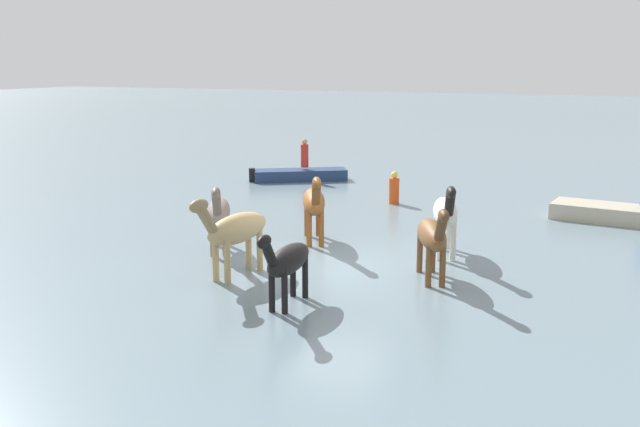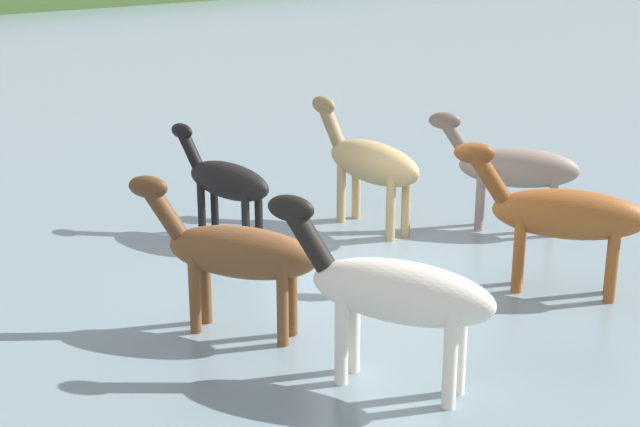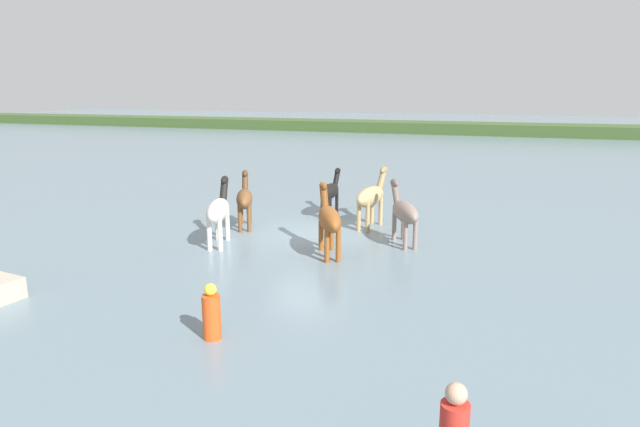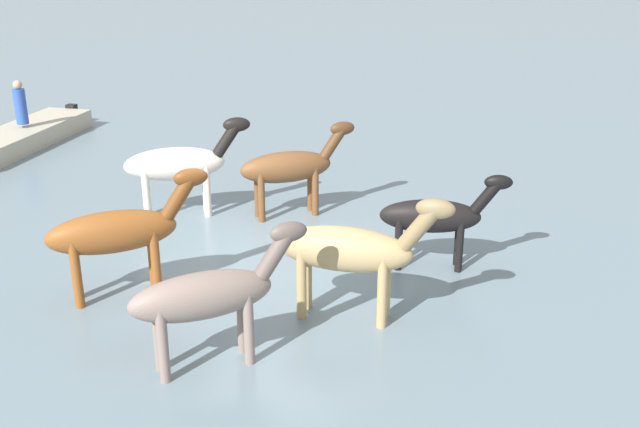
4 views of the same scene
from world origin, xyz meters
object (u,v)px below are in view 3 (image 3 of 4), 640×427
horse_rear_stallion (329,219)px  horse_gray_outer (404,212)px  horse_pinto_flank (218,210)px  horse_dun_straggler (245,198)px  buoy_channel_marker (212,314)px  horse_dark_mare (371,196)px  horse_lead (330,191)px

horse_rear_stallion → horse_gray_outer: horse_rear_stallion is taller
horse_pinto_flank → horse_dun_straggler: 2.25m
horse_rear_stallion → horse_dun_straggler: size_ratio=1.05×
horse_gray_outer → horse_pinto_flank: bearing=81.2°
horse_pinto_flank → horse_rear_stallion: horse_rear_stallion is taller
horse_pinto_flank → buoy_channel_marker: horse_pinto_flank is taller
horse_dun_straggler → horse_dark_mare: (4.21, 1.53, 0.08)m
horse_rear_stallion → buoy_channel_marker: bearing=148.9°
horse_rear_stallion → buoy_channel_marker: 6.05m
horse_lead → buoy_channel_marker: bearing=-175.4°
horse_lead → horse_pinto_flank: bearing=156.6°
horse_lead → horse_gray_outer: 4.64m
horse_dark_mare → horse_gray_outer: 2.32m
horse_rear_stallion → horse_dark_mare: (0.33, 3.67, 0.01)m
horse_dun_straggler → horse_lead: bearing=-63.7°
horse_dark_mare → buoy_channel_marker: bearing=-176.5°
horse_pinto_flank → horse_gray_outer: 5.83m
horse_lead → horse_dark_mare: bearing=-125.5°
horse_gray_outer → buoy_channel_marker: size_ratio=2.04×
horse_gray_outer → buoy_channel_marker: horse_gray_outer is taller
horse_gray_outer → buoy_channel_marker: (-2.23, -7.92, -0.54)m
horse_dun_straggler → horse_dark_mare: horse_dark_mare is taller
horse_rear_stallion → horse_lead: horse_rear_stallion is taller
horse_dark_mare → horse_pinto_flank: bearing=141.2°
horse_pinto_flank → horse_dark_mare: size_ratio=0.97×
horse_rear_stallion → horse_gray_outer: bearing=-71.4°
horse_pinto_flank → buoy_channel_marker: size_ratio=2.25×
horse_pinto_flank → horse_dun_straggler: size_ratio=1.09×
horse_dark_mare → horse_lead: bearing=64.1°
horse_rear_stallion → horse_gray_outer: 2.66m
horse_dark_mare → horse_gray_outer: horse_dark_mare is taller
horse_dark_mare → horse_lead: (-1.97, 1.31, -0.17)m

